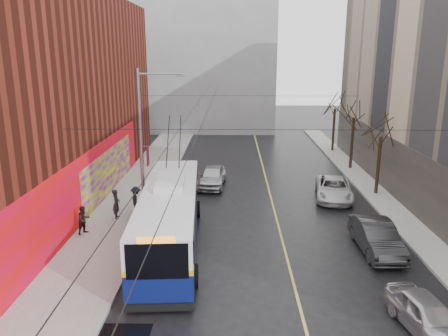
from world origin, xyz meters
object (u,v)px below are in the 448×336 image
object	(u,v)px
pedestrian_c	(136,200)
following_car	(212,176)
tree_far	(335,101)
parked_car_b	(376,237)
parked_car_a	(427,316)
tree_mid	(355,109)
pedestrian_b	(84,220)
parked_car_c	(334,189)
pedestrian_a	(116,204)
tree_near	(382,126)
trolleybus	(170,216)
streetlight_pole	(144,145)

from	to	relation	value
pedestrian_c	following_car	bearing A→B (deg)	-57.60
tree_far	parked_car_b	distance (m)	23.73
parked_car_b	following_car	size ratio (longest dim) A/B	1.05
parked_car_a	following_car	size ratio (longest dim) A/B	0.87
following_car	tree_mid	bearing A→B (deg)	27.82
parked_car_a	pedestrian_b	distance (m)	17.25
tree_mid	tree_far	distance (m)	7.00
parked_car_c	parked_car_b	bearing A→B (deg)	-78.90
parked_car_b	pedestrian_a	size ratio (longest dim) A/B	2.61
parked_car_c	pedestrian_a	distance (m)	14.60
tree_mid	parked_car_c	bearing A→B (deg)	-112.16
tree_mid	parked_car_b	xyz separation A→B (m)	(-2.90, -16.15, -4.48)
tree_near	trolleybus	bearing A→B (deg)	-146.87
tree_near	parked_car_c	world-z (taller)	tree_near
tree_mid	following_car	xyz separation A→B (m)	(-11.71, -5.11, -4.48)
streetlight_pole	tree_near	distance (m)	16.28
parked_car_a	pedestrian_c	xyz separation A→B (m)	(-12.92, 11.42, 0.35)
pedestrian_a	tree_far	bearing A→B (deg)	-48.70
trolleybus	pedestrian_a	bearing A→B (deg)	132.57
parked_car_c	tree_far	bearing A→B (deg)	86.89
parked_car_c	streetlight_pole	bearing A→B (deg)	-147.64
parked_car_c	trolleybus	bearing A→B (deg)	-133.24
tree_near	tree_far	bearing A→B (deg)	90.00
trolleybus	parked_car_a	distance (m)	12.44
pedestrian_c	parked_car_c	bearing A→B (deg)	-97.18
parked_car_a	pedestrian_b	size ratio (longest dim) A/B	2.48
tree_far	pedestrian_a	size ratio (longest dim) A/B	3.64
streetlight_pole	following_car	bearing A→B (deg)	66.51
following_car	parked_car_a	bearing A→B (deg)	-60.06
tree_mid	pedestrian_c	size ratio (longest dim) A/B	3.88
parked_car_a	parked_car_c	size ratio (longest dim) A/B	0.76
following_car	pedestrian_c	xyz separation A→B (m)	(-4.41, -6.26, 0.24)
tree_near	parked_car_a	xyz separation A→B (m)	(-3.20, -15.79, -4.31)
tree_mid	parked_car_a	world-z (taller)	tree_mid
tree_far	trolleybus	world-z (taller)	tree_far
parked_car_b	pedestrian_c	distance (m)	14.06
parked_car_b	pedestrian_b	size ratio (longest dim) A/B	3.00
tree_mid	parked_car_b	bearing A→B (deg)	-100.19
tree_mid	trolleybus	world-z (taller)	tree_mid
trolleybus	tree_near	bearing A→B (deg)	29.45
parked_car_b	pedestrian_c	world-z (taller)	pedestrian_c
parked_car_a	pedestrian_b	bearing A→B (deg)	141.36
pedestrian_c	trolleybus	bearing A→B (deg)	-170.62
tree_far	pedestrian_a	bearing A→B (deg)	-131.78
streetlight_pole	tree_near	bearing A→B (deg)	21.62
streetlight_pole	tree_far	size ratio (longest dim) A/B	1.37
trolleybus	parked_car_b	world-z (taller)	trolleybus
tree_far	pedestrian_b	size ratio (longest dim) A/B	4.17
tree_far	parked_car_a	size ratio (longest dim) A/B	1.68
streetlight_pole	pedestrian_a	bearing A→B (deg)	157.77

